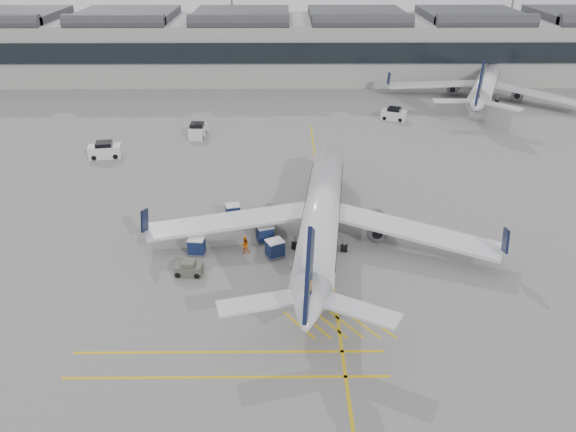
{
  "coord_description": "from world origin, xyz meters",
  "views": [
    {
      "loc": [
        5.91,
        -40.82,
        26.84
      ],
      "look_at": [
        6.27,
        3.19,
        4.0
      ],
      "focal_mm": 35.0,
      "sensor_mm": 36.0,
      "label": 1
    }
  ],
  "objects_px": {
    "airliner_main": "(321,215)",
    "belt_loader": "(324,213)",
    "ramp_agent_a": "(252,220)",
    "pushback_tug": "(189,268)",
    "ramp_agent_b": "(245,245)",
    "baggage_cart_a": "(265,233)"
  },
  "relations": [
    {
      "from": "belt_loader",
      "to": "baggage_cart_a",
      "type": "relative_size",
      "value": 2.29
    },
    {
      "from": "belt_loader",
      "to": "ramp_agent_a",
      "type": "distance_m",
      "value": 7.55
    },
    {
      "from": "baggage_cart_a",
      "to": "ramp_agent_a",
      "type": "distance_m",
      "value": 3.12
    },
    {
      "from": "ramp_agent_b",
      "to": "belt_loader",
      "type": "bearing_deg",
      "value": -153.36
    },
    {
      "from": "airliner_main",
      "to": "ramp_agent_a",
      "type": "distance_m",
      "value": 7.46
    },
    {
      "from": "baggage_cart_a",
      "to": "airliner_main",
      "type": "bearing_deg",
      "value": -19.67
    },
    {
      "from": "ramp_agent_a",
      "to": "belt_loader",
      "type": "bearing_deg",
      "value": -5.66
    },
    {
      "from": "ramp_agent_b",
      "to": "pushback_tug",
      "type": "xyz_separation_m",
      "value": [
        -4.62,
        -3.56,
        -0.27
      ]
    },
    {
      "from": "belt_loader",
      "to": "baggage_cart_a",
      "type": "xyz_separation_m",
      "value": [
        -5.96,
        -4.78,
        0.37
      ]
    },
    {
      "from": "airliner_main",
      "to": "pushback_tug",
      "type": "relative_size",
      "value": 14.91
    },
    {
      "from": "baggage_cart_a",
      "to": "ramp_agent_b",
      "type": "distance_m",
      "value": 2.69
    },
    {
      "from": "belt_loader",
      "to": "pushback_tug",
      "type": "bearing_deg",
      "value": -139.78
    },
    {
      "from": "ramp_agent_a",
      "to": "pushback_tug",
      "type": "relative_size",
      "value": 0.73
    },
    {
      "from": "baggage_cart_a",
      "to": "ramp_agent_a",
      "type": "xyz_separation_m",
      "value": [
        -1.32,
        2.83,
        -0.03
      ]
    },
    {
      "from": "airliner_main",
      "to": "belt_loader",
      "type": "xyz_separation_m",
      "value": [
        0.65,
        4.76,
        -2.27
      ]
    },
    {
      "from": "ramp_agent_b",
      "to": "baggage_cart_a",
      "type": "bearing_deg",
      "value": -146.31
    },
    {
      "from": "baggage_cart_a",
      "to": "ramp_agent_a",
      "type": "height_order",
      "value": "ramp_agent_a"
    },
    {
      "from": "pushback_tug",
      "to": "airliner_main",
      "type": "bearing_deg",
      "value": 29.94
    },
    {
      "from": "airliner_main",
      "to": "ramp_agent_b",
      "type": "xyz_separation_m",
      "value": [
        -7.1,
        -2.02,
        -1.96
      ]
    },
    {
      "from": "belt_loader",
      "to": "baggage_cart_a",
      "type": "bearing_deg",
      "value": -140.98
    },
    {
      "from": "ramp_agent_a",
      "to": "ramp_agent_b",
      "type": "distance_m",
      "value": 4.86
    },
    {
      "from": "belt_loader",
      "to": "ramp_agent_a",
      "type": "relative_size",
      "value": 2.55
    }
  ]
}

